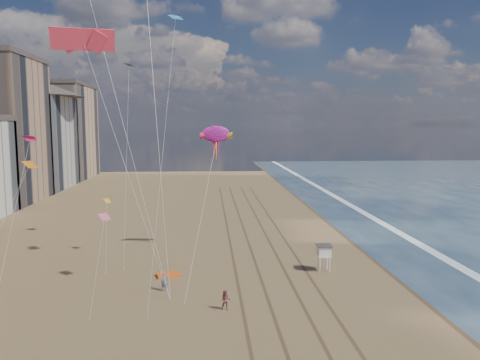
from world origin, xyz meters
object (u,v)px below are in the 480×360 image
at_px(lifeguard_stand, 324,251).
at_px(show_kite, 216,135).
at_px(grounded_kite, 168,275).
at_px(kite_flyer_a, 165,282).
at_px(kite_flyer_b, 225,300).

bearing_deg(lifeguard_stand, show_kite, 144.00).
xyz_separation_m(grounded_kite, show_kite, (5.10, 8.47, 14.07)).
bearing_deg(grounded_kite, kite_flyer_a, -104.70).
xyz_separation_m(lifeguard_stand, kite_flyer_a, (-16.16, -4.72, -1.31)).
xyz_separation_m(grounded_kite, kite_flyer_a, (0.01, -4.30, 0.75)).
relative_size(grounded_kite, kite_flyer_b, 1.32).
relative_size(lifeguard_stand, kite_flyer_a, 1.62).
height_order(show_kite, kite_flyer_a, show_kite).
bearing_deg(lifeguard_stand, grounded_kite, -178.49).
bearing_deg(kite_flyer_a, lifeguard_stand, 3.82).
distance_m(grounded_kite, kite_flyer_a, 4.36).
xyz_separation_m(grounded_kite, kite_flyer_b, (5.48, -9.22, 0.74)).
xyz_separation_m(lifeguard_stand, show_kite, (-11.08, 8.05, 12.01)).
bearing_deg(kite_flyer_a, kite_flyer_b, -54.48).
distance_m(lifeguard_stand, kite_flyer_b, 14.46).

